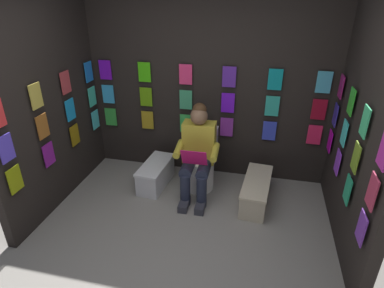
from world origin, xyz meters
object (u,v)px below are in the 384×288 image
(toilet, at_px, (200,163))
(comic_longbox_far, at_px, (256,191))
(person_reading, at_px, (197,152))
(comic_longbox_near, at_px, (156,174))

(toilet, relative_size, comic_longbox_far, 0.91)
(toilet, relative_size, person_reading, 0.65)
(comic_longbox_near, bearing_deg, person_reading, 176.35)
(comic_longbox_near, xyz_separation_m, comic_longbox_far, (-1.33, 0.10, -0.00))
(toilet, xyz_separation_m, comic_longbox_far, (-0.75, 0.24, -0.17))
(person_reading, xyz_separation_m, comic_longbox_far, (-0.74, 0.02, -0.44))
(toilet, xyz_separation_m, comic_longbox_near, (0.58, 0.15, -0.16))
(toilet, distance_m, comic_longbox_near, 0.62)
(comic_longbox_near, relative_size, comic_longbox_far, 0.84)
(comic_longbox_near, bearing_deg, toilet, -161.71)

